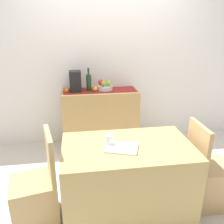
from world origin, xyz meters
name	(u,v)px	position (x,y,z in m)	size (l,w,h in m)	color
ground_plane	(123,180)	(0.00, 0.00, -0.01)	(6.40, 6.40, 0.02)	beige
room_wall_rear	(110,55)	(0.00, 1.18, 1.35)	(6.40, 0.06, 2.70)	silver
sideboard_console	(100,119)	(-0.18, 0.92, 0.44)	(1.10, 0.42, 0.88)	tan
table_runner	(100,90)	(-0.18, 0.92, 0.89)	(1.04, 0.32, 0.01)	maroon
fruit_bowl	(105,87)	(-0.10, 0.92, 0.92)	(0.22, 0.22, 0.07)	silver
apple_center	(109,83)	(-0.05, 0.88, 1.00)	(0.07, 0.07, 0.07)	#82B43D
apple_rear	(101,82)	(-0.16, 0.95, 1.00)	(0.08, 0.08, 0.08)	red
apple_front	(104,83)	(-0.13, 0.87, 1.00)	(0.07, 0.07, 0.07)	olive
wine_bottle	(89,82)	(-0.33, 0.92, 1.01)	(0.07, 0.07, 0.33)	#1C371D
coffee_maker	(75,81)	(-0.52, 0.92, 1.03)	(0.16, 0.18, 0.29)	black
orange_loose_end	(67,90)	(-0.65, 0.88, 0.92)	(0.07, 0.07, 0.07)	orange
orange_loose_near_bowl	(95,89)	(-0.25, 0.87, 0.92)	(0.07, 0.07, 0.07)	orange
dining_table	(127,179)	(-0.07, -0.51, 0.37)	(1.20, 0.73, 0.74)	#A3894F
open_book	(122,148)	(-0.14, -0.57, 0.75)	(0.28, 0.21, 0.02)	white
coffee_cup	(109,140)	(-0.24, -0.49, 0.79)	(0.07, 0.07, 0.11)	silver
chair_near_window	(36,197)	(-0.93, -0.51, 0.27)	(0.47, 0.47, 0.90)	#A48857
chair_by_corner	(208,180)	(0.79, -0.51, 0.27)	(0.40, 0.40, 0.90)	tan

